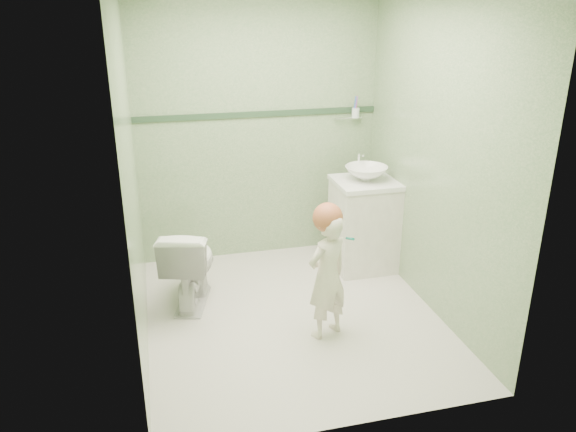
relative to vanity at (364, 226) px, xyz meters
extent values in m
plane|color=beige|center=(-0.84, -0.70, -0.40)|extent=(2.50, 2.50, 0.00)
cube|color=gray|center=(-0.84, 0.55, 0.80)|extent=(2.20, 0.04, 2.40)
cube|color=gray|center=(-0.84, -1.95, 0.80)|extent=(2.20, 0.04, 2.40)
cube|color=gray|center=(-1.94, -0.70, 0.80)|extent=(0.04, 2.50, 2.40)
cube|color=gray|center=(0.26, -0.70, 0.80)|extent=(0.04, 2.50, 2.40)
cube|color=#29432D|center=(-0.84, 0.54, 0.95)|extent=(2.20, 0.02, 0.05)
cube|color=beige|center=(0.00, 0.00, 0.00)|extent=(0.52, 0.50, 0.80)
cube|color=white|center=(0.00, 0.00, 0.41)|extent=(0.54, 0.52, 0.04)
imported|color=white|center=(0.00, 0.00, 0.49)|extent=(0.37, 0.37, 0.13)
cylinder|color=silver|center=(0.00, 0.20, 0.55)|extent=(0.03, 0.03, 0.18)
cylinder|color=silver|center=(0.00, 0.15, 0.63)|extent=(0.02, 0.12, 0.02)
cylinder|color=silver|center=(0.00, 0.50, 0.88)|extent=(0.26, 0.02, 0.02)
cylinder|color=silver|center=(0.06, 0.48, 0.93)|extent=(0.07, 0.07, 0.09)
cylinder|color=#DF3F3C|center=(0.07, 0.49, 1.00)|extent=(0.01, 0.01, 0.17)
cylinder|color=blue|center=(0.05, 0.47, 1.00)|extent=(0.01, 0.01, 0.17)
cylinder|color=purple|center=(0.06, 0.47, 1.00)|extent=(0.01, 0.01, 0.17)
imported|color=white|center=(-1.58, -0.29, -0.06)|extent=(0.54, 0.74, 0.67)
imported|color=silver|center=(-0.66, -1.00, 0.07)|extent=(0.41, 0.35, 0.94)
sphere|color=#AA5836|center=(-0.66, -0.97, 0.51)|extent=(0.21, 0.21, 0.21)
cylinder|color=#0C7E73|center=(-0.54, -1.08, 0.38)|extent=(0.02, 0.14, 0.06)
cube|color=white|center=(-0.61, -1.06, 0.42)|extent=(0.03, 0.02, 0.02)
camera|label=1|loc=(-1.80, -4.38, 1.90)|focal=35.00mm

